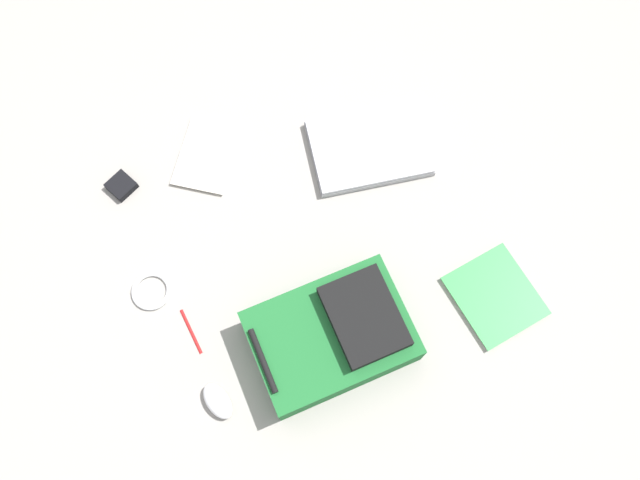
{
  "coord_description": "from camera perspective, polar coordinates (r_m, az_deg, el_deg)",
  "views": [
    {
      "loc": [
        -0.26,
        -0.54,
        1.8
      ],
      "look_at": [
        0.03,
        0.01,
        0.02
      ],
      "focal_mm": 36.57,
      "sensor_mm": 36.0,
      "label": 1
    }
  ],
  "objects": [
    {
      "name": "book_blue",
      "position": [
        1.92,
        15.06,
        -4.76
      ],
      "size": [
        0.22,
        0.25,
        0.02
      ],
      "color": "silver",
      "rests_on": "ground_plane"
    },
    {
      "name": "cable_coil",
      "position": [
        1.92,
        -14.55,
        -4.34
      ],
      "size": [
        0.11,
        0.11,
        0.01
      ],
      "primitive_type": "torus",
      "color": "silver",
      "rests_on": "ground_plane"
    },
    {
      "name": "backpack",
      "position": [
        1.77,
        1.22,
        -8.29
      ],
      "size": [
        0.44,
        0.33,
        0.16
      ],
      "color": "#1E662D",
      "rests_on": "ground_plane"
    },
    {
      "name": "book_red",
      "position": [
        2.04,
        -9.84,
        7.26
      ],
      "size": [
        0.28,
        0.28,
        0.01
      ],
      "color": "silver",
      "rests_on": "ground_plane"
    },
    {
      "name": "computer_mouse",
      "position": [
        1.81,
        -8.94,
        -13.75
      ],
      "size": [
        0.08,
        0.12,
        0.04
      ],
      "primitive_type": "ellipsoid",
      "rotation": [
        0.0,
        0.0,
        0.15
      ],
      "color": "silver",
      "rests_on": "ground_plane"
    },
    {
      "name": "earbud_pouch",
      "position": [
        2.05,
        -16.99,
        4.57
      ],
      "size": [
        0.09,
        0.09,
        0.02
      ],
      "primitive_type": "cube",
      "rotation": [
        0.0,
        0.0,
        0.35
      ],
      "color": "black",
      "rests_on": "ground_plane"
    },
    {
      "name": "laptop",
      "position": [
        2.02,
        4.29,
        8.06
      ],
      "size": [
        0.41,
        0.34,
        0.03
      ],
      "color": "#929296",
      "rests_on": "ground_plane"
    },
    {
      "name": "ground_plane",
      "position": [
        1.9,
        -0.82,
        -0.85
      ],
      "size": [
        3.36,
        3.36,
        0.0
      ],
      "primitive_type": "plane",
      "color": "gray"
    },
    {
      "name": "pen_black",
      "position": [
        1.87,
        -11.23,
        -7.84
      ],
      "size": [
        0.01,
        0.14,
        0.01
      ],
      "primitive_type": "cylinder",
      "rotation": [
        1.57,
        0.0,
        -0.01
      ],
      "color": "red",
      "rests_on": "ground_plane"
    }
  ]
}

